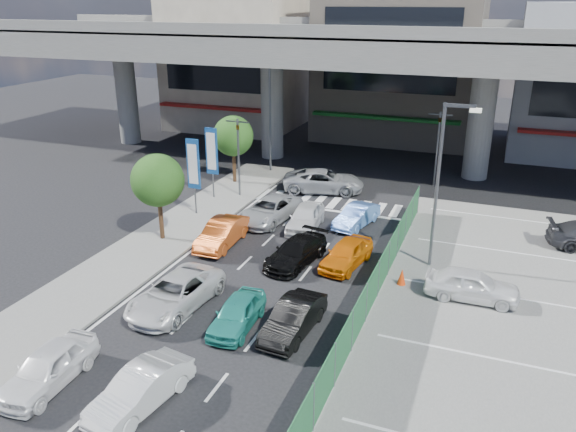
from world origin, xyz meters
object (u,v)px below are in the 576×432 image
at_px(parked_sedan_white, 472,285).
at_px(traffic_light_right, 439,130).
at_px(sedan_black_mid, 296,252).
at_px(crossing_wagon_silver, 324,181).
at_px(hatch_white_back_mid, 141,389).
at_px(wagon_silver_front_left, 269,210).
at_px(van_white_back_left, 48,367).
at_px(kei_truck_front_right, 357,216).
at_px(signboard_near, 193,166).
at_px(traffic_cone, 402,277).
at_px(sedan_white_mid_left, 175,293).
at_px(taxi_orange_right, 347,253).
at_px(signboard_far, 212,153).
at_px(hatch_black_mid_right, 293,318).
at_px(tree_near, 158,181).
at_px(taxi_orange_left, 222,233).
at_px(sedan_white_front_mid, 305,217).
at_px(street_lamp_left, 272,109).
at_px(traffic_light_left, 238,138).
at_px(street_lamp_right, 442,173).
at_px(tree_far, 233,136).
at_px(taxi_teal_mid, 237,313).

bearing_deg(parked_sedan_white, traffic_light_right, 12.07).
relative_size(sedan_black_mid, crossing_wagon_silver, 0.79).
distance_m(hatch_white_back_mid, wagon_silver_front_left, 16.54).
height_order(van_white_back_left, kei_truck_front_right, van_white_back_left).
distance_m(signboard_near, traffic_cone, 14.27).
relative_size(sedan_white_mid_left, taxi_orange_right, 1.30).
xyz_separation_m(hatch_white_back_mid, sedan_black_mid, (1.01, 11.58, -0.02)).
distance_m(signboard_far, hatch_black_mid_right, 16.79).
bearing_deg(sedan_white_mid_left, tree_near, 131.70).
distance_m(hatch_white_back_mid, crossing_wagon_silver, 22.65).
height_order(signboard_near, hatch_white_back_mid, signboard_near).
distance_m(traffic_light_right, taxi_orange_left, 17.41).
bearing_deg(wagon_silver_front_left, van_white_back_left, -85.29).
xyz_separation_m(hatch_black_mid_right, sedan_white_front_mid, (-3.12, 10.24, 0.05)).
bearing_deg(sedan_black_mid, street_lamp_left, 126.97).
bearing_deg(van_white_back_left, hatch_white_back_mid, 1.13).
xyz_separation_m(traffic_light_left, street_lamp_right, (13.37, -6.00, 0.83)).
distance_m(traffic_light_left, traffic_cone, 15.35).
xyz_separation_m(hatch_black_mid_right, crossing_wagon_silver, (-4.16, 16.88, 0.11)).
distance_m(sedan_white_front_mid, traffic_cone, 7.98).
bearing_deg(kei_truck_front_right, hatch_white_back_mid, -85.52).
height_order(taxi_orange_left, wagon_silver_front_left, taxi_orange_left).
bearing_deg(sedan_black_mid, traffic_light_right, 82.87).
relative_size(van_white_back_left, wagon_silver_front_left, 0.82).
xyz_separation_m(hatch_black_mid_right, parked_sedan_white, (6.30, 5.18, 0.10)).
distance_m(tree_far, wagon_silver_front_left, 8.22).
height_order(signboard_far, kei_truck_front_right, signboard_far).
height_order(street_lamp_right, hatch_white_back_mid, street_lamp_right).
bearing_deg(signboard_far, sedan_white_front_mid, -20.15).
distance_m(street_lamp_right, tree_far, 17.27).
xyz_separation_m(street_lamp_right, taxi_orange_left, (-10.81, -1.46, -4.08)).
height_order(traffic_light_right, parked_sedan_white, traffic_light_right).
distance_m(taxi_teal_mid, traffic_cone, 8.01).
bearing_deg(sedan_black_mid, van_white_back_left, -100.99).
xyz_separation_m(van_white_back_left, taxi_orange_right, (6.96, 12.44, -0.02)).
bearing_deg(street_lamp_left, taxi_orange_left, -78.68).
relative_size(signboard_near, crossing_wagon_silver, 0.87).
distance_m(tree_far, sedan_black_mid, 13.92).
relative_size(crossing_wagon_silver, traffic_cone, 7.03).
bearing_deg(sedan_white_front_mid, sedan_black_mid, -81.85).
relative_size(kei_truck_front_right, crossing_wagon_silver, 0.69).
xyz_separation_m(hatch_black_mid_right, wagon_silver_front_left, (-5.50, 10.62, 0.03)).
bearing_deg(signboard_far, tree_far, 93.26).
bearing_deg(tree_near, street_lamp_left, 87.24).
bearing_deg(sedan_black_mid, sedan_white_mid_left, -108.94).
distance_m(traffic_light_left, street_lamp_left, 6.06).
height_order(signboard_far, hatch_black_mid_right, signboard_far).
bearing_deg(traffic_cone, wagon_silver_front_left, 149.31).
bearing_deg(signboard_near, tree_near, -87.13).
distance_m(traffic_light_left, hatch_white_back_mid, 20.83).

